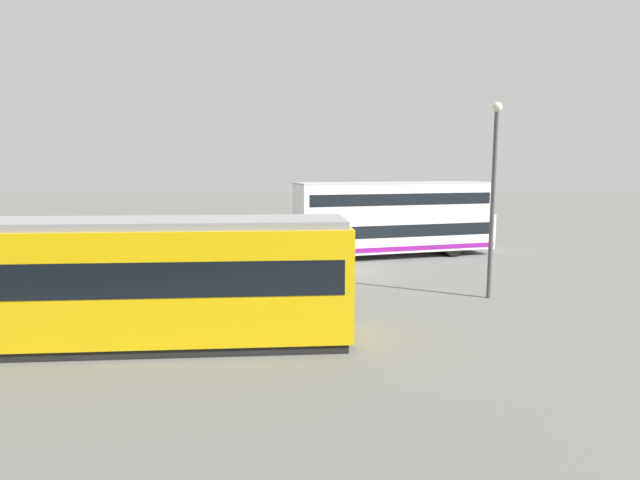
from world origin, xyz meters
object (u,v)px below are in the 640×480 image
(pedestrian_near_railing, at_px, (273,284))
(info_sign, at_px, (41,252))
(tram_yellow, at_px, (114,280))
(double_decker_bus, at_px, (394,219))
(street_lamp, at_px, (493,186))

(pedestrian_near_railing, relative_size, info_sign, 0.64)
(tram_yellow, bearing_deg, info_sign, -48.31)
(double_decker_bus, bearing_deg, info_sign, 32.12)
(info_sign, height_order, street_lamp, street_lamp)
(info_sign, relative_size, street_lamp, 0.36)
(street_lamp, bearing_deg, info_sign, -0.77)
(double_decker_bus, relative_size, tram_yellow, 0.89)
(double_decker_bus, distance_m, street_lamp, 9.65)
(tram_yellow, distance_m, pedestrian_near_railing, 5.18)
(tram_yellow, bearing_deg, pedestrian_near_railing, -143.48)
(pedestrian_near_railing, height_order, info_sign, info_sign)
(info_sign, bearing_deg, pedestrian_near_railing, 168.38)
(pedestrian_near_railing, xyz_separation_m, street_lamp, (-7.88, -1.50, 3.17))
(street_lamp, bearing_deg, tram_yellow, 20.74)
(tram_yellow, height_order, pedestrian_near_railing, tram_yellow)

